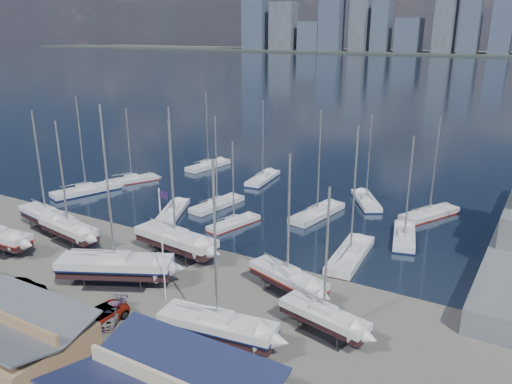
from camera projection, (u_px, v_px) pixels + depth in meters
The scene contains 28 objects.
ground at pixel (147, 278), 53.84m from camera, with size 1400.00×1400.00×0.00m, color #605E59.
water at pixel (485, 74), 309.64m from camera, with size 1400.00×600.00×0.40m, color #172136.
skyline at pixel (512, 17), 510.62m from camera, with size 639.14×43.80×107.69m.
shed_grey at pixel (10, 335), 39.98m from camera, with size 12.60×8.40×4.17m.
sailboat_cradle_0 at pixel (46, 216), 65.90m from camera, with size 10.27×4.55×16.05m.
sailboat_cradle_2 at pixel (69, 229), 61.82m from camera, with size 9.76×4.04×15.50m.
sailboat_cradle_3 at pixel (115, 266), 51.65m from camera, with size 12.09×8.17×18.89m.
sailboat_cradle_4 at pixel (176, 239), 58.30m from camera, with size 11.15×4.20×17.64m.
sailboat_cradle_5 at pixel (217, 326), 41.37m from camera, with size 10.42×4.14×16.35m.
sailboat_cradle_6 at pixel (288, 278), 49.61m from camera, with size 9.33×5.25×14.65m.
sailboat_cradle_7 at pixel (324, 316), 42.97m from camera, with size 8.57×4.09×13.68m.
sailboat_moored_0 at pixel (86, 192), 81.67m from camera, with size 6.63×11.50×16.59m.
sailboat_moored_1 at pixel (132, 181), 87.62m from camera, with size 6.48×9.19×13.55m.
sailboat_moored_2 at pixel (208, 166), 96.87m from camera, with size 4.25×10.33×15.14m.
sailboat_moored_3 at pixel (173, 212), 72.37m from camera, with size 6.33×9.94×14.44m.
sailboat_moored_4 at pixel (217, 205), 75.24m from camera, with size 4.16×9.86×14.43m.
sailboat_moored_5 at pixel (263, 179), 88.41m from camera, with size 3.84×10.20×14.89m.
sailboat_moored_6 at pixel (234, 224), 68.07m from camera, with size 4.34×8.57×12.34m.
sailboat_moored_7 at pixel (317, 214), 71.52m from camera, with size 4.70×10.97×16.03m.
sailboat_moored_8 at pixel (366, 202), 76.84m from camera, with size 7.32×9.58×14.35m.
sailboat_moored_9 at pixel (350, 257), 58.13m from camera, with size 3.82×11.15×16.55m.
sailboat_moored_10 at pixel (404, 238), 63.52m from camera, with size 4.73×9.77×14.08m.
sailboat_moored_11 at pixel (429, 215), 71.28m from camera, with size 7.18×10.22×15.04m.
car_a at pixel (7, 293), 49.47m from camera, with size 1.54×3.82×1.30m, color gray.
car_b at pixel (22, 288), 50.14m from camera, with size 1.61×4.62×1.52m, color gray.
car_c at pixel (98, 317), 45.00m from camera, with size 2.61×5.66×1.57m, color gray.
car_d at pixel (111, 313), 45.80m from camera, with size 1.89×4.65×1.35m, color gray.
flagpole at pixel (163, 238), 47.26m from camera, with size 1.03×0.12×11.62m.
Camera 1 is at (34.29, -46.08, 25.41)m, focal length 35.00 mm.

